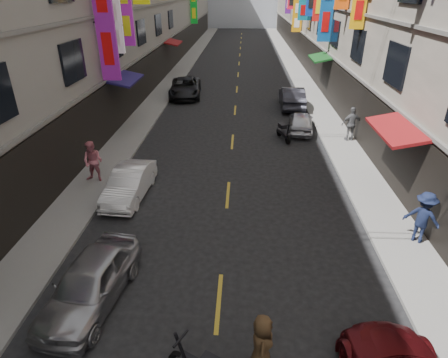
# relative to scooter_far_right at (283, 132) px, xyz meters

# --- Properties ---
(sidewalk_left) EXTENTS (2.00, 90.00, 0.12)m
(sidewalk_left) POSITION_rel_scooter_far_right_xyz_m (-8.85, 17.53, -0.38)
(sidewalk_left) COLOR slate
(sidewalk_left) RESTS_ON ground
(sidewalk_right) EXTENTS (2.00, 90.00, 0.12)m
(sidewalk_right) POSITION_rel_scooter_far_right_xyz_m (3.15, 17.53, -0.38)
(sidewalk_right) COLOR slate
(sidewalk_right) RESTS_ON ground
(street_awnings) EXTENTS (13.99, 35.20, 0.41)m
(street_awnings) POSITION_rel_scooter_far_right_xyz_m (-4.11, 1.53, 2.56)
(street_awnings) COLOR #144D28
(street_awnings) RESTS_ON ground
(lane_markings) EXTENTS (0.12, 80.20, 0.01)m
(lane_markings) POSITION_rel_scooter_far_right_xyz_m (-2.85, 14.53, -0.44)
(lane_markings) COLOR gold
(lane_markings) RESTS_ON ground
(scooter_far_right) EXTENTS (0.74, 1.76, 1.14)m
(scooter_far_right) POSITION_rel_scooter_far_right_xyz_m (0.00, 0.00, 0.00)
(scooter_far_right) COLOR black
(scooter_far_right) RESTS_ON ground
(car_left_near) EXTENTS (2.11, 4.09, 1.33)m
(car_left_near) POSITION_rel_scooter_far_right_xyz_m (-6.30, -12.60, 0.22)
(car_left_near) COLOR #A5A5A9
(car_left_near) RESTS_ON ground
(car_left_mid) EXTENTS (1.50, 3.76, 1.22)m
(car_left_mid) POSITION_rel_scooter_far_right_xyz_m (-6.85, -6.84, 0.17)
(car_left_mid) COLOR white
(car_left_mid) RESTS_ON ground
(car_left_far) EXTENTS (2.74, 5.21, 1.40)m
(car_left_far) POSITION_rel_scooter_far_right_xyz_m (-6.85, 9.04, 0.26)
(car_left_far) COLOR black
(car_left_far) RESTS_ON ground
(car_right_mid) EXTENTS (1.86, 3.65, 1.19)m
(car_right_mid) POSITION_rel_scooter_far_right_xyz_m (1.15, 1.44, 0.15)
(car_right_mid) COLOR silver
(car_right_mid) RESTS_ON ground
(car_right_far) EXTENTS (1.63, 4.48, 1.47)m
(car_right_far) POSITION_rel_scooter_far_right_xyz_m (1.15, 6.42, 0.29)
(car_right_far) COLOR #292932
(car_right_far) RESTS_ON ground
(pedestrian_lfar) EXTENTS (0.95, 0.71, 1.81)m
(pedestrian_lfar) POSITION_rel_scooter_far_right_xyz_m (-8.71, -5.70, 0.58)
(pedestrian_lfar) COLOR #C66977
(pedestrian_lfar) RESTS_ON sidewalk_left
(pedestrian_rnear) EXTENTS (1.31, 1.18, 1.82)m
(pedestrian_rnear) POSITION_rel_scooter_far_right_xyz_m (3.64, -9.46, 0.59)
(pedestrian_rnear) COLOR #141B37
(pedestrian_rnear) RESTS_ON sidewalk_right
(pedestrian_rfar) EXTENTS (1.18, 0.78, 1.87)m
(pedestrian_rfar) POSITION_rel_scooter_far_right_xyz_m (3.64, -0.20, 0.61)
(pedestrian_rfar) COLOR #5E5E61
(pedestrian_rfar) RESTS_ON sidewalk_right
(pedestrian_crossing) EXTENTS (0.55, 0.80, 1.60)m
(pedestrian_crossing) POSITION_rel_scooter_far_right_xyz_m (-1.79, -14.45, 0.36)
(pedestrian_crossing) COLOR #45301B
(pedestrian_crossing) RESTS_ON ground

